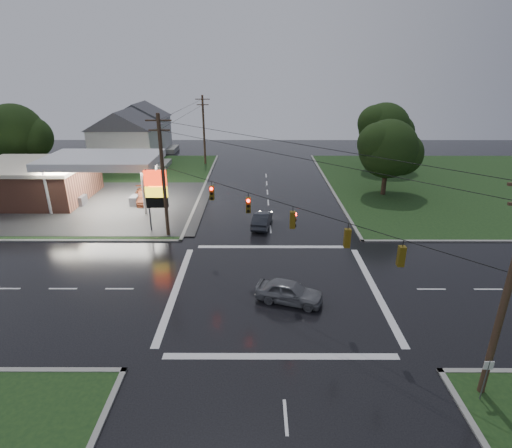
{
  "coord_description": "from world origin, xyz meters",
  "views": [
    {
      "loc": [
        -1.29,
        -24.39,
        14.69
      ],
      "look_at": [
        -1.37,
        4.84,
        3.0
      ],
      "focal_mm": 28.0,
      "sensor_mm": 36.0,
      "label": 1
    }
  ],
  "objects_px": {
    "tree_ne_far": "(385,128)",
    "car_north": "(262,219)",
    "pylon_sign": "(156,191)",
    "house_near": "(126,138)",
    "car_crossing": "(289,292)",
    "car_pump": "(145,196)",
    "house_far": "(141,127)",
    "utility_pole_n": "(204,129)",
    "utility_pole_nw": "(163,175)",
    "tree_nw_behind": "(16,133)",
    "tree_ne_near": "(389,149)",
    "utility_pole_se": "(508,289)",
    "gas_station": "(44,179)"
  },
  "relations": [
    {
      "from": "utility_pole_n",
      "to": "tree_ne_far",
      "type": "bearing_deg",
      "value": -8.55
    },
    {
      "from": "tree_nw_behind",
      "to": "car_north",
      "type": "bearing_deg",
      "value": -28.91
    },
    {
      "from": "utility_pole_n",
      "to": "car_north",
      "type": "height_order",
      "value": "utility_pole_n"
    },
    {
      "from": "gas_station",
      "to": "utility_pole_n",
      "type": "distance_m",
      "value": 24.6
    },
    {
      "from": "utility_pole_nw",
      "to": "house_near",
      "type": "distance_m",
      "value": 28.9
    },
    {
      "from": "house_far",
      "to": "car_crossing",
      "type": "distance_m",
      "value": 54.71
    },
    {
      "from": "house_near",
      "to": "house_far",
      "type": "distance_m",
      "value": 12.04
    },
    {
      "from": "utility_pole_n",
      "to": "house_far",
      "type": "bearing_deg",
      "value": 141.23
    },
    {
      "from": "tree_ne_far",
      "to": "utility_pole_nw",
      "type": "bearing_deg",
      "value": -137.41
    },
    {
      "from": "pylon_sign",
      "to": "utility_pole_se",
      "type": "distance_m",
      "value": 28.34
    },
    {
      "from": "car_north",
      "to": "car_pump",
      "type": "bearing_deg",
      "value": -19.27
    },
    {
      "from": "gas_station",
      "to": "tree_ne_near",
      "type": "distance_m",
      "value": 40.0
    },
    {
      "from": "utility_pole_nw",
      "to": "tree_nw_behind",
      "type": "bearing_deg",
      "value": 139.9
    },
    {
      "from": "utility_pole_nw",
      "to": "house_far",
      "type": "xyz_separation_m",
      "value": [
        -12.45,
        38.5,
        -1.32
      ]
    },
    {
      "from": "car_north",
      "to": "car_pump",
      "type": "relative_size",
      "value": 0.87
    },
    {
      "from": "utility_pole_n",
      "to": "tree_ne_far",
      "type": "height_order",
      "value": "utility_pole_n"
    },
    {
      "from": "car_pump",
      "to": "utility_pole_nw",
      "type": "bearing_deg",
      "value": -81.42
    },
    {
      "from": "utility_pole_nw",
      "to": "tree_ne_far",
      "type": "height_order",
      "value": "utility_pole_nw"
    },
    {
      "from": "utility_pole_se",
      "to": "tree_ne_near",
      "type": "xyz_separation_m",
      "value": [
        4.64,
        31.49,
        -0.16
      ]
    },
    {
      "from": "house_far",
      "to": "tree_ne_far",
      "type": "xyz_separation_m",
      "value": [
        39.1,
        -14.01,
        1.77
      ]
    },
    {
      "from": "car_crossing",
      "to": "car_pump",
      "type": "bearing_deg",
      "value": 54.26
    },
    {
      "from": "house_near",
      "to": "utility_pole_n",
      "type": "bearing_deg",
      "value": 9.91
    },
    {
      "from": "gas_station",
      "to": "car_pump",
      "type": "distance_m",
      "value": 11.65
    },
    {
      "from": "tree_ne_far",
      "to": "car_north",
      "type": "distance_m",
      "value": 29.1
    },
    {
      "from": "pylon_sign",
      "to": "utility_pole_nw",
      "type": "relative_size",
      "value": 0.55
    },
    {
      "from": "pylon_sign",
      "to": "house_near",
      "type": "xyz_separation_m",
      "value": [
        -10.45,
        25.5,
        0.39
      ]
    },
    {
      "from": "car_north",
      "to": "tree_nw_behind",
      "type": "bearing_deg",
      "value": -19.32
    },
    {
      "from": "car_crossing",
      "to": "utility_pole_n",
      "type": "bearing_deg",
      "value": 32.95
    },
    {
      "from": "gas_station",
      "to": "car_pump",
      "type": "height_order",
      "value": "gas_station"
    },
    {
      "from": "car_north",
      "to": "gas_station",
      "type": "bearing_deg",
      "value": -8.14
    },
    {
      "from": "car_pump",
      "to": "utility_pole_n",
      "type": "bearing_deg",
      "value": 58.71
    },
    {
      "from": "gas_station",
      "to": "car_pump",
      "type": "relative_size",
      "value": 5.23
    },
    {
      "from": "tree_ne_near",
      "to": "house_near",
      "type": "bearing_deg",
      "value": 158.24
    },
    {
      "from": "car_pump",
      "to": "tree_ne_near",
      "type": "bearing_deg",
      "value": -11.57
    },
    {
      "from": "tree_ne_near",
      "to": "tree_ne_far",
      "type": "bearing_deg",
      "value": 75.93
    },
    {
      "from": "pylon_sign",
      "to": "house_near",
      "type": "relative_size",
      "value": 0.54
    },
    {
      "from": "pylon_sign",
      "to": "house_far",
      "type": "distance_m",
      "value": 39.21
    },
    {
      "from": "pylon_sign",
      "to": "house_far",
      "type": "height_order",
      "value": "house_far"
    },
    {
      "from": "utility_pole_se",
      "to": "tree_nw_behind",
      "type": "height_order",
      "value": "utility_pole_se"
    },
    {
      "from": "house_near",
      "to": "car_crossing",
      "type": "height_order",
      "value": "house_near"
    },
    {
      "from": "house_far",
      "to": "utility_pole_n",
      "type": "bearing_deg",
      "value": -38.77
    },
    {
      "from": "tree_nw_behind",
      "to": "gas_station",
      "type": "bearing_deg",
      "value": -51.58
    },
    {
      "from": "car_crossing",
      "to": "house_near",
      "type": "bearing_deg",
      "value": 48.41
    },
    {
      "from": "utility_pole_n",
      "to": "tree_nw_behind",
      "type": "distance_m",
      "value": 25.63
    },
    {
      "from": "utility_pole_n",
      "to": "house_near",
      "type": "height_order",
      "value": "utility_pole_n"
    },
    {
      "from": "tree_ne_near",
      "to": "utility_pole_nw",
      "type": "bearing_deg",
      "value": -152.14
    },
    {
      "from": "utility_pole_se",
      "to": "car_crossing",
      "type": "xyz_separation_m",
      "value": [
        -8.65,
        7.9,
        -4.96
      ]
    },
    {
      "from": "pylon_sign",
      "to": "tree_ne_far",
      "type": "bearing_deg",
      "value": 40.35
    },
    {
      "from": "tree_nw_behind",
      "to": "car_crossing",
      "type": "xyz_separation_m",
      "value": [
        34.69,
        -31.6,
        -5.42
      ]
    },
    {
      "from": "utility_pole_n",
      "to": "house_near",
      "type": "xyz_separation_m",
      "value": [
        -11.45,
        -2.0,
        -1.06
      ]
    }
  ]
}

